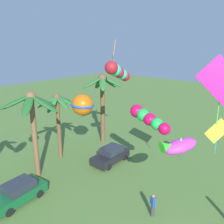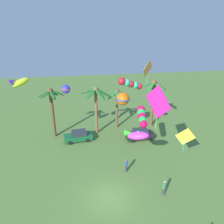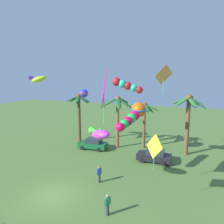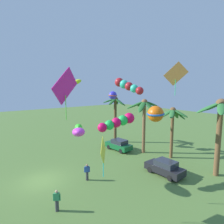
% 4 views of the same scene
% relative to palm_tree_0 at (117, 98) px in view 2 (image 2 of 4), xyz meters
% --- Properties ---
extents(ground_plane, '(120.00, 120.00, 0.00)m').
position_rel_palm_tree_0_xyz_m(ground_plane, '(-3.81, -14.82, -4.97)').
color(ground_plane, '#567A38').
extents(palm_tree_0, '(3.73, 3.59, 6.42)m').
position_rel_palm_tree_0_xyz_m(palm_tree_0, '(0.00, 0.00, 0.00)').
color(palm_tree_0, brown).
rests_on(palm_tree_0, ground).
extents(palm_tree_1, '(3.82, 3.53, 7.39)m').
position_rel_palm_tree_0_xyz_m(palm_tree_1, '(-9.70, -1.34, 0.51)').
color(palm_tree_1, brown).
rests_on(palm_tree_1, ground).
extents(palm_tree_2, '(4.55, 4.56, 7.30)m').
position_rel_palm_tree_0_xyz_m(palm_tree_2, '(-3.42, -1.41, 0.70)').
color(palm_tree_2, brown).
rests_on(palm_tree_2, ground).
extents(palm_tree_3, '(4.35, 4.22, 7.76)m').
position_rel_palm_tree_0_xyz_m(palm_tree_3, '(5.68, -0.53, 0.79)').
color(palm_tree_3, brown).
rests_on(palm_tree_3, ground).
extents(parked_car_0, '(3.96, 1.86, 1.51)m').
position_rel_palm_tree_0_xyz_m(parked_car_0, '(2.44, -4.48, -4.22)').
color(parked_car_0, black).
rests_on(parked_car_0, ground).
extents(parked_car_1, '(4.05, 2.09, 1.51)m').
position_rel_palm_tree_0_xyz_m(parked_car_1, '(-6.27, -3.37, -4.22)').
color(parked_car_1, '#145B2D').
rests_on(parked_car_1, ground).
extents(spectator_0, '(0.38, 0.50, 1.59)m').
position_rel_palm_tree_0_xyz_m(spectator_0, '(-1.32, -11.32, -4.16)').
color(spectator_0, '#38383D').
rests_on(spectator_0, ground).
extents(spectator_1, '(0.41, 0.46, 1.59)m').
position_rel_palm_tree_0_xyz_m(spectator_1, '(1.34, -15.32, -4.16)').
color(spectator_1, '#38383D').
rests_on(spectator_1, ground).
extents(kite_diamond_0, '(1.29, 2.55, 3.91)m').
position_rel_palm_tree_0_xyz_m(kite_diamond_0, '(0.51, -14.05, 3.89)').
color(kite_diamond_0, '#D01E95').
extents(kite_ball_1, '(2.58, 2.59, 1.80)m').
position_rel_palm_tree_0_xyz_m(kite_ball_1, '(0.11, -3.34, 0.91)').
color(kite_ball_1, orange).
extents(kite_fish_2, '(2.60, 1.97, 1.13)m').
position_rel_palm_tree_0_xyz_m(kite_fish_2, '(-0.68, -12.44, 0.10)').
color(kite_fish_2, '#E33DE1').
extents(kite_ball_3, '(1.29, 1.29, 1.14)m').
position_rel_palm_tree_0_xyz_m(kite_ball_3, '(-7.45, -3.54, 2.71)').
color(kite_ball_3, '#3931DC').
extents(kite_tube_4, '(3.08, 1.43, 1.64)m').
position_rel_palm_tree_0_xyz_m(kite_tube_4, '(-0.11, -7.34, 3.99)').
color(kite_tube_4, '#B41C25').
extents(kite_tube_5, '(1.43, 3.52, 1.53)m').
position_rel_palm_tree_0_xyz_m(kite_tube_5, '(0.86, -9.34, 0.78)').
color(kite_tube_5, '#E70C53').
extents(kite_diamond_6, '(1.46, 1.37, 2.74)m').
position_rel_palm_tree_0_xyz_m(kite_diamond_6, '(4.10, -13.17, -0.20)').
color(kite_diamond_6, yellow).
extents(kite_diamond_7, '(1.75, 1.46, 3.11)m').
position_rel_palm_tree_0_xyz_m(kite_diamond_7, '(3.09, -4.24, 5.05)').
color(kite_diamond_7, '#E08A40').
extents(kite_fish_8, '(2.25, 1.87, 1.22)m').
position_rel_palm_tree_0_xyz_m(kite_fish_8, '(-11.89, -7.13, 4.62)').
color(kite_fish_8, '#C1E526').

